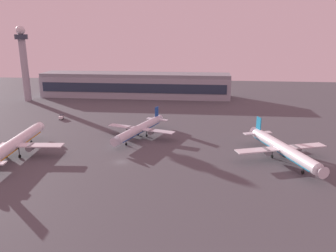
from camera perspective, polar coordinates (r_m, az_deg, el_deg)
The scene contains 7 objects.
ground_plane at distance 118.06m, azimuth -8.07°, elevation -6.10°, with size 416.00×416.00×0.00m, color #4C4C51.
terminal_building at distance 234.66m, azimuth -5.57°, elevation 6.98°, with size 129.59×22.40×16.40m.
control_tower at distance 235.98m, azimuth -23.46°, elevation 10.50°, with size 8.00×8.00×47.62m.
airplane_near_gate at distance 133.26m, azimuth -24.76°, elevation -2.84°, with size 35.74×45.87×11.76m.
airplane_terminal_side at distance 124.14m, azimuth 18.92°, elevation -3.63°, with size 33.34×42.36×11.20m.
airplane_taxiway_distant at distance 142.78m, azimuth -4.79°, elevation -0.47°, with size 30.42×38.66×10.20m.
maintenance_van at distance 181.86m, azimuth -17.79°, elevation 1.50°, with size 2.79×4.46×2.25m.
Camera 1 is at (27.69, -106.14, 43.67)m, focal length 35.63 mm.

